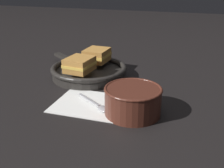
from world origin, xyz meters
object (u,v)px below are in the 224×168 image
Objects in this scene: skillet at (89,71)px; sandwich_near_left at (80,64)px; sandwich_near_right at (97,55)px; spoon at (100,106)px; soup_bowl at (133,99)px.

sandwich_near_left is (-0.01, -0.06, 0.04)m from skillet.
spoon is at bearing -68.87° from sandwich_near_right.
sandwich_near_right is (-0.11, 0.29, 0.06)m from spoon.
soup_bowl is 0.44× the size of skillet.
sandwich_near_right is (0.02, 0.12, 0.00)m from sandwich_near_left.
soup_bowl reaches higher than skillet.
sandwich_near_left is 1.04× the size of sandwich_near_right.
spoon is 0.26m from skillet.
skillet is (-0.12, 0.23, 0.01)m from spoon.
soup_bowl is at bearing -46.81° from skillet.
spoon is at bearing 179.55° from soup_bowl.
soup_bowl is at bearing -54.64° from sandwich_near_right.
skillet is at bearing -100.06° from sandwich_near_right.
sandwich_near_right is at bearing 81.76° from sandwich_near_left.
sandwich_near_left is at bearing 143.00° from soup_bowl.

